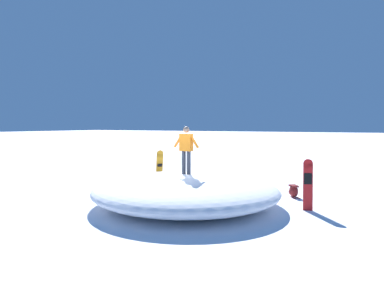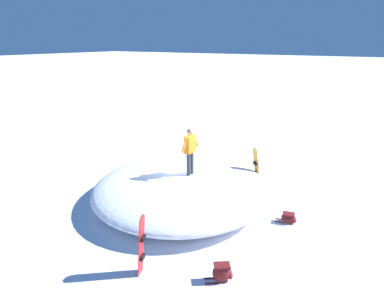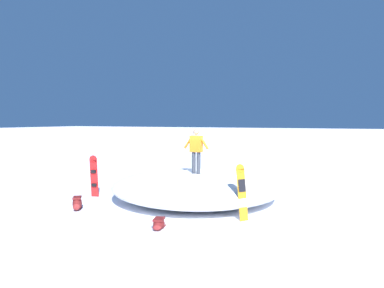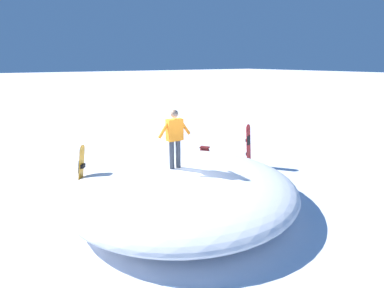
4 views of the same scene
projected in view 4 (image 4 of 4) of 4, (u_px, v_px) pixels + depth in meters
ground at (178, 214)px, 7.78m from camera, size 240.00×240.00×0.00m
snow_mound at (184, 187)px, 8.22m from camera, size 6.82×6.66×1.03m
snowboarder_standing at (175, 135)px, 7.96m from camera, size 1.01×0.24×1.66m
snowboard_primary_upright at (248, 144)px, 11.19m from camera, size 0.33×0.24×1.64m
snowboard_secondary_upright at (81, 172)px, 8.37m from camera, size 0.40×0.40×1.68m
backpack_near at (204, 152)px, 12.35m from camera, size 0.57×0.68×0.47m
backpack_far at (121, 165)px, 10.99m from camera, size 0.41×0.68×0.32m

